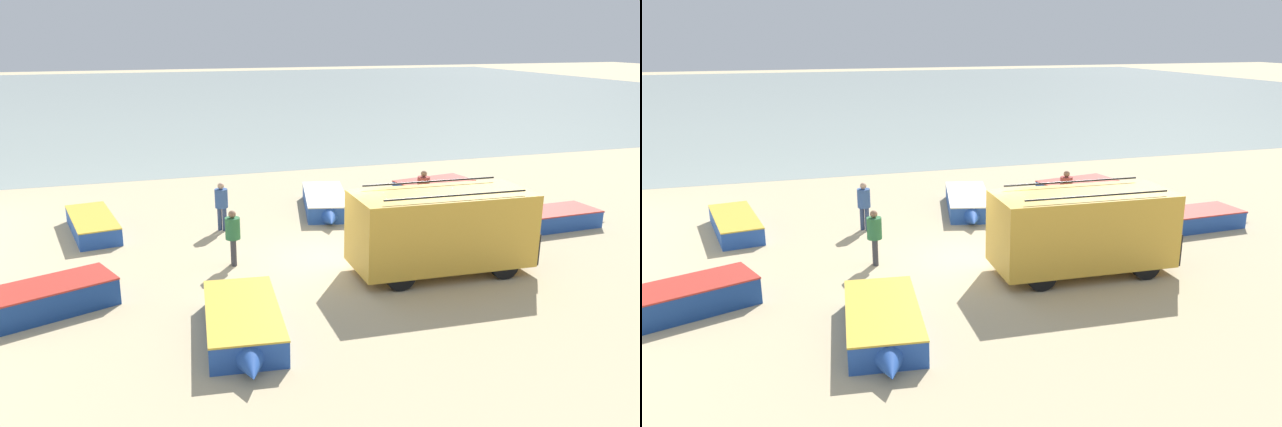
{
  "view_description": "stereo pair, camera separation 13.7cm",
  "coord_description": "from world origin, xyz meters",
  "views": [
    {
      "loc": [
        -5.31,
        -15.88,
        6.27
      ],
      "look_at": [
        0.19,
        1.41,
        1.0
      ],
      "focal_mm": 35.0,
      "sensor_mm": 36.0,
      "label": 1
    },
    {
      "loc": [
        -5.18,
        -15.92,
        6.27
      ],
      "look_at": [
        0.19,
        1.41,
        1.0
      ],
      "focal_mm": 35.0,
      "sensor_mm": 36.0,
      "label": 2
    }
  ],
  "objects": [
    {
      "name": "ground_plane",
      "position": [
        0.0,
        0.0,
        0.0
      ],
      "size": [
        200.0,
        200.0,
        0.0
      ],
      "primitive_type": "plane",
      "color": "tan"
    },
    {
      "name": "sea_water",
      "position": [
        0.0,
        52.0,
        0.0
      ],
      "size": [
        120.0,
        80.0,
        0.01
      ],
      "primitive_type": "cube",
      "color": "#99A89E",
      "rests_on": "ground_plane"
    },
    {
      "name": "parked_van",
      "position": [
        2.6,
        -1.74,
        1.23
      ],
      "size": [
        4.93,
        2.2,
        2.38
      ],
      "rotation": [
        0.0,
        0.0,
        6.24
      ],
      "color": "gold",
      "rests_on": "ground_plane"
    },
    {
      "name": "fishing_rowboat_0",
      "position": [
        8.03,
        0.84,
        0.29
      ],
      "size": [
        4.46,
        1.59,
        0.58
      ],
      "rotation": [
        0.0,
        0.0,
        0.04
      ],
      "color": "#234CA3",
      "rests_on": "ground_plane"
    },
    {
      "name": "fishing_rowboat_1",
      "position": [
        1.54,
        4.98,
        0.31
      ],
      "size": [
        2.31,
        4.76,
        0.61
      ],
      "rotation": [
        0.0,
        0.0,
        4.48
      ],
      "color": "#234CA3",
      "rests_on": "ground_plane"
    },
    {
      "name": "fishing_rowboat_2",
      "position": [
        -6.51,
        4.9,
        0.29
      ],
      "size": [
        1.85,
        4.41,
        0.58
      ],
      "rotation": [
        0.0,
        0.0,
        1.74
      ],
      "color": "#234CA3",
      "rests_on": "ground_plane"
    },
    {
      "name": "fishing_rowboat_3",
      "position": [
        -7.53,
        -1.32,
        0.34
      ],
      "size": [
        3.96,
        2.42,
        0.68
      ],
      "rotation": [
        0.0,
        0.0,
        3.52
      ],
      "color": "navy",
      "rests_on": "ground_plane"
    },
    {
      "name": "fishing_rowboat_4",
      "position": [
        -3.19,
        -3.82,
        0.3
      ],
      "size": [
        1.92,
        4.19,
        0.61
      ],
      "rotation": [
        0.0,
        0.0,
        4.6
      ],
      "color": "#234CA3",
      "rests_on": "ground_plane"
    },
    {
      "name": "fishing_rowboat_5",
      "position": [
        6.51,
        5.85,
        0.31
      ],
      "size": [
        3.8,
        1.94,
        0.61
      ],
      "rotation": [
        0.0,
        0.0,
        0.16
      ],
      "color": "#234CA3",
      "rests_on": "ground_plane"
    },
    {
      "name": "fisherman_0",
      "position": [
        4.6,
        3.29,
        0.98
      ],
      "size": [
        0.43,
        0.43,
        1.65
      ],
      "rotation": [
        0.0,
        0.0,
        2.6
      ],
      "color": "#38383D",
      "rests_on": "ground_plane"
    },
    {
      "name": "fisherman_1",
      "position": [
        -2.42,
        3.79,
        0.96
      ],
      "size": [
        0.42,
        0.42,
        1.6
      ],
      "rotation": [
        0.0,
        0.0,
        4.31
      ],
      "color": "navy",
      "rests_on": "ground_plane"
    },
    {
      "name": "fisherman_2",
      "position": [
        -2.63,
        0.5,
        0.95
      ],
      "size": [
        0.42,
        0.42,
        1.59
      ],
      "rotation": [
        0.0,
        0.0,
        6.25
      ],
      "color": "#38383D",
      "rests_on": "ground_plane"
    }
  ]
}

